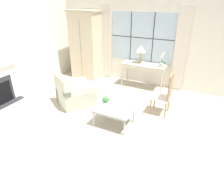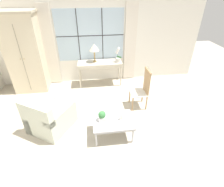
% 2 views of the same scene
% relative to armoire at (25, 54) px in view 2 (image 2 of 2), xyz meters
% --- Properties ---
extents(ground_plane, '(14.00, 14.00, 0.00)m').
position_rel_armoire_xyz_m(ground_plane, '(1.94, -2.63, -1.18)').
color(ground_plane, '#B2A893').
extents(wall_back_windowed, '(7.20, 0.14, 2.80)m').
position_rel_armoire_xyz_m(wall_back_windowed, '(1.94, 0.39, 0.21)').
color(wall_back_windowed, white).
rests_on(wall_back_windowed, ground_plane).
extents(armoire, '(1.06, 0.70, 2.36)m').
position_rel_armoire_xyz_m(armoire, '(0.00, 0.00, 0.00)').
color(armoire, beige).
rests_on(armoire, ground_plane).
extents(console_table, '(1.41, 0.52, 0.79)m').
position_rel_armoire_xyz_m(console_table, '(2.18, 0.05, -0.48)').
color(console_table, beige).
rests_on(console_table, ground_plane).
extents(table_lamp, '(0.32, 0.32, 0.58)m').
position_rel_armoire_xyz_m(table_lamp, '(2.03, 0.10, 0.06)').
color(table_lamp, '#9E7F47').
rests_on(table_lamp, console_table).
extents(potted_orchid, '(0.20, 0.16, 0.47)m').
position_rel_armoire_xyz_m(potted_orchid, '(2.75, -0.01, -0.22)').
color(potted_orchid, '#BCB7AD').
rests_on(potted_orchid, console_table).
extents(armchair_upholstered, '(1.18, 1.20, 0.89)m').
position_rel_armoire_xyz_m(armchair_upholstered, '(0.87, -1.96, -0.89)').
color(armchair_upholstered, beige).
rests_on(armchair_upholstered, ground_plane).
extents(side_chair_wooden, '(0.44, 0.44, 1.10)m').
position_rel_armoire_xyz_m(side_chair_wooden, '(3.23, -1.37, -0.59)').
color(side_chair_wooden, white).
rests_on(side_chair_wooden, ground_plane).
extents(coffee_table, '(0.88, 0.66, 0.43)m').
position_rel_armoire_xyz_m(coffee_table, '(2.29, -2.37, -0.80)').
color(coffee_table, '#BCBCC1').
rests_on(coffee_table, ground_plane).
extents(potted_plant_small, '(0.16, 0.16, 0.23)m').
position_rel_armoire_xyz_m(potted_plant_small, '(2.06, -2.34, -0.64)').
color(potted_plant_small, white).
rests_on(potted_plant_small, coffee_table).
extents(pillar_candle, '(0.09, 0.09, 0.16)m').
position_rel_armoire_xyz_m(pillar_candle, '(2.48, -2.36, -0.68)').
color(pillar_candle, silver).
rests_on(pillar_candle, coffee_table).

